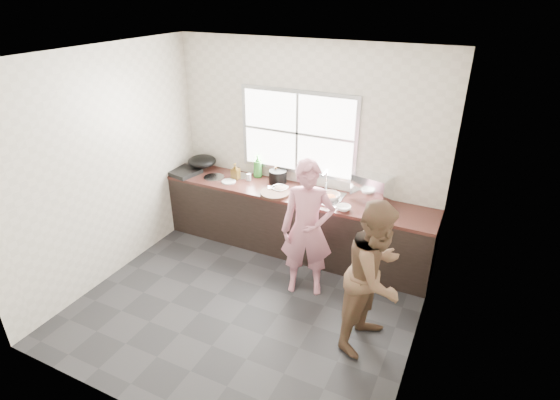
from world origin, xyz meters
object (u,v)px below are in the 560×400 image
at_px(bowl_held, 343,207).
at_px(glass_jar, 249,177).
at_px(plate_food, 229,182).
at_px(pot_lid_left, 214,177).
at_px(black_pot, 278,177).
at_px(bowl_crabs, 330,197).
at_px(woman, 307,234).
at_px(bottle_brown_short, 276,174).
at_px(dish_rack, 372,187).
at_px(bottle_green, 258,166).
at_px(bottle_brown_tall, 235,172).
at_px(cutting_board, 275,193).
at_px(burner, 184,172).
at_px(wok, 202,161).
at_px(bowl_mince, 280,189).
at_px(person_side, 376,276).
at_px(pot_lid_right, 240,176).

relative_size(bowl_held, glass_jar, 2.34).
height_order(plate_food, pot_lid_left, plate_food).
bearing_deg(black_pot, bowl_crabs, -13.16).
bearing_deg(black_pot, woman, -48.28).
distance_m(plate_food, bottle_brown_short, 0.64).
height_order(black_pot, dish_rack, dish_rack).
relative_size(bowl_held, bottle_green, 0.69).
height_order(woman, bottle_brown_short, woman).
distance_m(woman, glass_jar, 1.45).
bearing_deg(bottle_green, bottle_brown_tall, -140.88).
xyz_separation_m(cutting_board, glass_jar, (-0.52, 0.25, 0.03)).
distance_m(bowl_held, black_pot, 1.12).
relative_size(plate_food, burner, 0.51).
distance_m(bowl_held, burner, 2.37).
relative_size(woman, bottle_brown_short, 8.39).
distance_m(bottle_green, dish_rack, 1.61).
bearing_deg(woman, bowl_crabs, 71.52).
relative_size(woman, bottle_green, 4.71).
height_order(cutting_board, bottle_green, bottle_green).
relative_size(bottle_brown_tall, wok, 0.51).
distance_m(bowl_mince, wok, 1.31).
bearing_deg(pot_lid_left, bottle_brown_short, 20.27).
xyz_separation_m(person_side, pot_lid_right, (-2.28, 1.34, 0.09)).
height_order(plate_food, wok, wok).
relative_size(glass_jar, burner, 0.25).
bearing_deg(cutting_board, dish_rack, 19.30).
bearing_deg(black_pot, dish_rack, 1.60).
height_order(bowl_crabs, bottle_brown_tall, bottle_brown_tall).
xyz_separation_m(bowl_mince, burner, (-1.46, -0.09, 0.00)).
relative_size(woman, black_pot, 6.37).
bearing_deg(bottle_brown_tall, bottle_brown_short, 20.86).
bearing_deg(burner, bottle_brown_short, 16.12).
bearing_deg(bottle_brown_short, bowl_crabs, -15.52).
xyz_separation_m(bowl_held, bottle_green, (-1.39, 0.44, 0.13)).
xyz_separation_m(woman, pot_lid_right, (-1.38, 0.87, 0.11)).
height_order(glass_jar, dish_rack, dish_rack).
xyz_separation_m(person_side, cutting_board, (-1.58, 1.03, 0.10)).
bearing_deg(dish_rack, bottle_brown_tall, -162.40).
height_order(bottle_green, glass_jar, bottle_green).
bearing_deg(bottle_brown_short, plate_food, -148.43).
bearing_deg(pot_lid_right, plate_food, -98.83).
bearing_deg(bottle_green, dish_rack, -0.59).
distance_m(bowl_mince, glass_jar, 0.54).
height_order(bowl_mince, bottle_green, bottle_green).
distance_m(bottle_brown_short, dish_rack, 1.33).
bearing_deg(black_pot, person_side, -39.04).
bearing_deg(dish_rack, black_pot, -166.34).
height_order(bottle_brown_tall, bottle_brown_short, bottle_brown_tall).
height_order(person_side, pot_lid_left, person_side).
bearing_deg(bowl_held, burner, 178.17).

